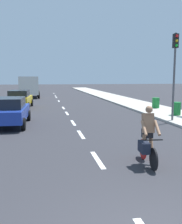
# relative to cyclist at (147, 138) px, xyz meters

# --- Properties ---
(ground_plane) EXTENTS (160.00, 160.00, 0.00)m
(ground_plane) POSITION_rel_cyclist_xyz_m (-1.38, 16.09, -0.83)
(ground_plane) COLOR #2D2D33
(sidewalk_strip) EXTENTS (3.60, 80.00, 0.14)m
(sidewalk_strip) POSITION_rel_cyclist_xyz_m (5.85, 18.09, -0.76)
(sidewalk_strip) COLOR #B2ADA3
(sidewalk_strip) RESTS_ON ground
(lane_stripe_1) EXTENTS (0.16, 1.80, 0.01)m
(lane_stripe_1) POSITION_rel_cyclist_xyz_m (-1.38, 0.74, -0.83)
(lane_stripe_1) COLOR white
(lane_stripe_1) RESTS_ON ground
(lane_stripe_2) EXTENTS (0.16, 1.80, 0.01)m
(lane_stripe_2) POSITION_rel_cyclist_xyz_m (-1.38, 4.52, -0.83)
(lane_stripe_2) COLOR white
(lane_stripe_2) RESTS_ON ground
(lane_stripe_3) EXTENTS (0.16, 1.80, 0.01)m
(lane_stripe_3) POSITION_rel_cyclist_xyz_m (-1.38, 7.70, -0.83)
(lane_stripe_3) COLOR white
(lane_stripe_3) RESTS_ON ground
(lane_stripe_4) EXTENTS (0.16, 1.80, 0.01)m
(lane_stripe_4) POSITION_rel_cyclist_xyz_m (-1.38, 11.82, -0.83)
(lane_stripe_4) COLOR white
(lane_stripe_4) RESTS_ON ground
(lane_stripe_5) EXTENTS (0.16, 1.80, 0.01)m
(lane_stripe_5) POSITION_rel_cyclist_xyz_m (-1.38, 15.30, -0.83)
(lane_stripe_5) COLOR white
(lane_stripe_5) RESTS_ON ground
(lane_stripe_6) EXTENTS (0.16, 1.80, 0.01)m
(lane_stripe_6) POSITION_rel_cyclist_xyz_m (-1.38, 22.10, -0.83)
(lane_stripe_6) COLOR white
(lane_stripe_6) RESTS_ON ground
(lane_stripe_7) EXTENTS (0.16, 1.80, 0.01)m
(lane_stripe_7) POSITION_rel_cyclist_xyz_m (-1.38, 27.81, -0.83)
(lane_stripe_7) COLOR white
(lane_stripe_7) RESTS_ON ground
(lane_stripe_8) EXTENTS (0.16, 1.80, 0.01)m
(lane_stripe_8) POSITION_rel_cyclist_xyz_m (-1.38, 30.62, -0.83)
(lane_stripe_8) COLOR white
(lane_stripe_8) RESTS_ON ground
(lane_stripe_9) EXTENTS (0.16, 1.80, 0.01)m
(lane_stripe_9) POSITION_rel_cyclist_xyz_m (-1.38, 36.43, -0.83)
(lane_stripe_9) COLOR white
(lane_stripe_9) RESTS_ON ground
(cyclist) EXTENTS (0.64, 1.71, 1.82)m
(cyclist) POSITION_rel_cyclist_xyz_m (0.00, 0.00, 0.00)
(cyclist) COLOR black
(cyclist) RESTS_ON ground
(parked_car_blue) EXTENTS (2.16, 4.50, 1.57)m
(parked_car_blue) POSITION_rel_cyclist_xyz_m (-4.99, 7.51, 0.01)
(parked_car_blue) COLOR #1E389E
(parked_car_blue) RESTS_ON ground
(parked_car_yellow) EXTENTS (2.16, 4.33, 1.57)m
(parked_car_yellow) POSITION_rel_cyclist_xyz_m (-5.15, 15.93, 0.01)
(parked_car_yellow) COLOR gold
(parked_car_yellow) RESTS_ON ground
(delivery_truck) EXTENTS (2.87, 6.33, 2.80)m
(delivery_truck) POSITION_rel_cyclist_xyz_m (-4.98, 27.96, 0.67)
(delivery_truck) COLOR #23478C
(delivery_truck) RESTS_ON ground
(traffic_signal) EXTENTS (0.28, 0.33, 5.20)m
(traffic_signal) POSITION_rel_cyclist_xyz_m (4.45, 6.74, 2.78)
(traffic_signal) COLOR #4C4C51
(traffic_signal) RESTS_ON ground
(trash_bin_near) EXTENTS (0.60, 0.60, 0.88)m
(trash_bin_near) POSITION_rel_cyclist_xyz_m (5.73, 8.65, -0.25)
(trash_bin_near) COLOR #19722D
(trash_bin_near) RESTS_ON sidewalk_strip
(trash_bin_far) EXTENTS (0.60, 0.60, 0.86)m
(trash_bin_far) POSITION_rel_cyclist_xyz_m (6.12, 12.70, -0.26)
(trash_bin_far) COLOR #19722D
(trash_bin_far) RESTS_ON sidewalk_strip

